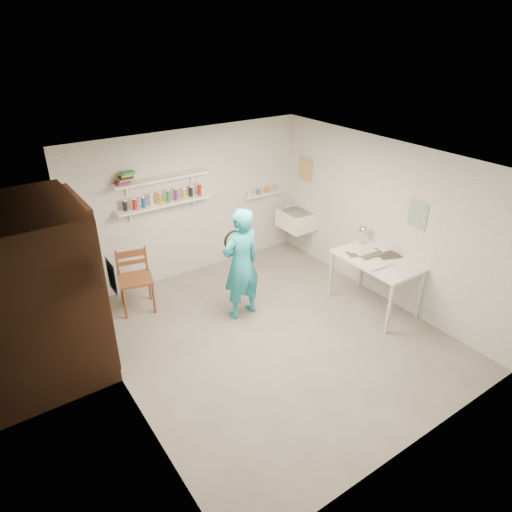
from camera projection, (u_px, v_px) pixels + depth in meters
floor at (273, 336)px, 6.23m from camera, size 4.00×4.50×0.02m
ceiling at (276, 162)px, 5.12m from camera, size 4.00×4.50×0.02m
wall_back at (191, 204)px, 7.33m from camera, size 4.00×0.02×2.40m
wall_front at (426, 355)px, 4.02m from camera, size 4.00×0.02×2.40m
wall_left at (116, 309)px, 4.66m from camera, size 0.02×4.50×2.40m
wall_right at (384, 222)px, 6.68m from camera, size 0.02×4.50×2.40m
doorway_recess at (91, 282)px, 5.54m from camera, size 0.02×0.90×2.00m
corridor_box at (27, 296)px, 5.16m from camera, size 1.40×1.50×2.10m
door_lintel at (77, 200)px, 5.06m from camera, size 0.06×1.05×0.10m
door_jamb_near at (106, 300)px, 5.18m from camera, size 0.06×0.10×2.00m
door_jamb_far at (81, 265)px, 5.91m from camera, size 0.06×0.10×2.00m
shelf_lower at (165, 204)px, 6.91m from camera, size 1.50×0.22×0.03m
shelf_upper at (162, 178)px, 6.73m from camera, size 1.50×0.22×0.03m
ledge_shelf at (263, 194)px, 7.98m from camera, size 0.70×0.14×0.03m
poster_left at (112, 276)px, 4.55m from camera, size 0.01×0.28×0.36m
poster_right_a at (305, 169)px, 7.83m from camera, size 0.01×0.34×0.42m
poster_right_b at (418, 215)px, 6.13m from camera, size 0.01×0.30×0.38m
belfast_sink at (296, 220)px, 8.03m from camera, size 0.48×0.60×0.30m
man at (241, 264)px, 6.31m from camera, size 0.63×0.44×1.65m
wall_clock at (233, 240)px, 6.35m from camera, size 0.30×0.06×0.30m
wooden_chair at (135, 279)px, 6.58m from camera, size 0.56×0.54×1.01m
work_table at (374, 283)px, 6.66m from camera, size 0.73×1.21×0.81m
desk_lamp at (364, 230)px, 6.83m from camera, size 0.15×0.15×0.15m
spray_cans at (164, 198)px, 6.87m from camera, size 1.32×0.06×0.17m
book_stack at (125, 178)px, 6.41m from camera, size 0.28×0.14×0.17m
ledge_pots at (263, 191)px, 7.95m from camera, size 0.48×0.07×0.09m
papers at (378, 258)px, 6.47m from camera, size 0.30×0.22×0.03m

